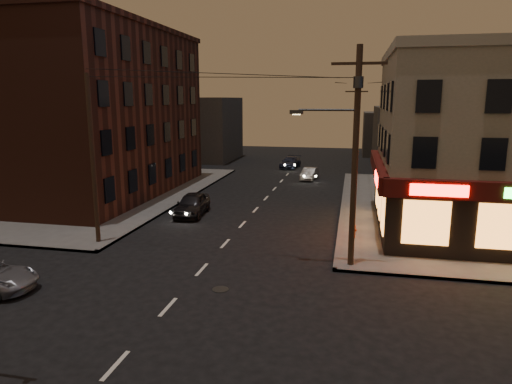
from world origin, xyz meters
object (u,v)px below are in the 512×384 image
(sedan_near, at_px, (192,204))
(sedan_far, at_px, (290,162))
(sedan_mid, at_px, (309,174))
(fire_hydrant, at_px, (353,230))

(sedan_near, xyz_separation_m, sedan_far, (3.59, 23.13, -0.12))
(sedan_near, distance_m, sedan_mid, 17.02)
(sedan_near, distance_m, fire_hydrant, 11.40)
(sedan_far, distance_m, fire_hydrant, 27.61)
(sedan_near, height_order, sedan_mid, sedan_near)
(sedan_far, bearing_deg, sedan_near, -92.48)
(sedan_far, bearing_deg, fire_hydrant, -68.41)
(sedan_far, xyz_separation_m, fire_hydrant, (7.26, -26.64, -0.06))
(sedan_mid, xyz_separation_m, fire_hydrant, (4.34, -19.22, -0.00))
(fire_hydrant, bearing_deg, sedan_far, 105.24)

